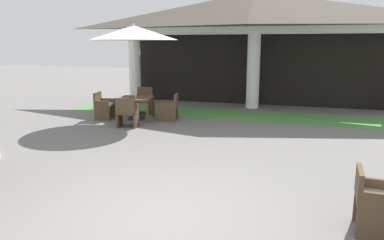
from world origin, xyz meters
The scene contains 10 objects.
ground_plane centered at (0.00, 0.00, 0.00)m, with size 60.00×60.00×0.00m, color slate.
background_pavilion centered at (0.00, 9.46, 3.27)m, with size 10.92×2.78×4.23m.
lawn_strip centered at (0.00, 7.75, 0.00)m, with size 12.72×1.90×0.01m, color #47843D.
patio_table_near_foreground centered at (-3.27, 6.07, 0.62)m, with size 1.20×1.20×0.71m.
patio_umbrella_near_foreground centered at (-3.27, 6.07, 2.71)m, with size 2.75×2.75×3.00m.
patio_chair_near_foreground_east centered at (-2.22, 6.29, 0.38)m, with size 0.67×0.66×0.84m.
patio_chair_near_foreground_west centered at (-4.33, 5.86, 0.41)m, with size 0.62×0.71×0.86m.
patio_chair_near_foreground_south centered at (-3.06, 5.02, 0.41)m, with size 0.67×0.63×0.87m.
patio_chair_near_foreground_north centered at (-3.49, 7.13, 0.41)m, with size 0.65×0.68×0.89m.
patio_chair_mid_right_west centered at (2.77, 0.41, 0.40)m, with size 0.61×0.61×0.83m.
Camera 1 is at (1.76, -4.39, 2.38)m, focal length 34.01 mm.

